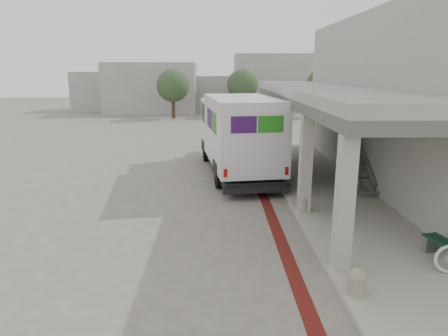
{
  "coord_description": "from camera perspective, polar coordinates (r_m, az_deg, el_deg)",
  "views": [
    {
      "loc": [
        -0.83,
        -12.06,
        4.69
      ],
      "look_at": [
        -0.56,
        0.49,
        1.6
      ],
      "focal_mm": 32.0,
      "sensor_mm": 36.0,
      "label": 1
    }
  ],
  "objects": [
    {
      "name": "ground",
      "position": [
        12.97,
        2.53,
        -7.39
      ],
      "size": [
        120.0,
        120.0,
        0.0
      ],
      "primitive_type": "plane",
      "color": "#676158",
      "rests_on": "ground"
    },
    {
      "name": "bike_lane_stripe",
      "position": [
        14.93,
        5.88,
        -4.54
      ],
      "size": [
        0.35,
        40.0,
        0.01
      ],
      "primitive_type": "cube",
      "color": "#551511",
      "rests_on": "ground"
    },
    {
      "name": "sidewalk",
      "position": [
        13.79,
        19.47,
        -6.62
      ],
      "size": [
        4.4,
        28.0,
        0.12
      ],
      "primitive_type": "cube",
      "color": "#9C988C",
      "rests_on": "ground"
    },
    {
      "name": "transit_building",
      "position": [
        18.29,
        23.8,
        8.62
      ],
      "size": [
        7.6,
        17.0,
        7.0
      ],
      "color": "gray",
      "rests_on": "ground"
    },
    {
      "name": "distant_backdrop",
      "position": [
        48.03,
        -3.72,
        11.41
      ],
      "size": [
        28.0,
        10.0,
        6.5
      ],
      "color": "gray",
      "rests_on": "ground"
    },
    {
      "name": "tree_left",
      "position": [
        40.31,
        -7.33,
        11.56
      ],
      "size": [
        3.2,
        3.2,
        4.8
      ],
      "color": "#38281C",
      "rests_on": "ground"
    },
    {
      "name": "tree_mid",
      "position": [
        42.18,
        2.66,
        11.75
      ],
      "size": [
        3.2,
        3.2,
        4.8
      ],
      "color": "#38281C",
      "rests_on": "ground"
    },
    {
      "name": "tree_right",
      "position": [
        42.49,
        13.8,
        11.39
      ],
      "size": [
        3.2,
        3.2,
        4.8
      ],
      "color": "#38281C",
      "rests_on": "ground"
    },
    {
      "name": "fedex_truck",
      "position": [
        18.3,
        1.94,
        5.05
      ],
      "size": [
        3.58,
        8.62,
        3.57
      ],
      "rotation": [
        0.0,
        0.0,
        0.13
      ],
      "color": "black",
      "rests_on": "ground"
    },
    {
      "name": "bollard_near",
      "position": [
        9.05,
        18.47,
        -15.11
      ],
      "size": [
        0.4,
        0.4,
        0.59
      ],
      "color": "gray",
      "rests_on": "sidewalk"
    },
    {
      "name": "bollard_far",
      "position": [
        13.58,
        11.33,
        -4.77
      ],
      "size": [
        0.41,
        0.41,
        0.61
      ],
      "color": "gray",
      "rests_on": "sidewalk"
    },
    {
      "name": "utility_cabinet",
      "position": [
        17.42,
        18.35,
        -0.33
      ],
      "size": [
        0.55,
        0.68,
        1.05
      ],
      "primitive_type": "cube",
      "rotation": [
        0.0,
        0.0,
        -0.13
      ],
      "color": "slate",
      "rests_on": "sidewalk"
    }
  ]
}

